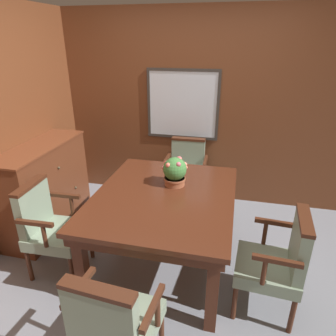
{
  "coord_description": "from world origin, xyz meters",
  "views": [
    {
      "loc": [
        0.55,
        -2.16,
        2.08
      ],
      "look_at": [
        -0.04,
        0.33,
        0.97
      ],
      "focal_mm": 32.0,
      "sensor_mm": 36.0,
      "label": 1
    }
  ],
  "objects": [
    {
      "name": "potted_plant",
      "position": [
        0.01,
        0.39,
        0.91
      ],
      "size": [
        0.24,
        0.23,
        0.28
      ],
      "color": "#9E5638",
      "rests_on": "dining_table"
    },
    {
      "name": "chair_head_near",
      "position": [
        -0.07,
        -0.99,
        0.49
      ],
      "size": [
        0.54,
        0.52,
        0.91
      ],
      "rotation": [
        0.0,
        0.0,
        3.06
      ],
      "color": "#472314",
      "rests_on": "ground_plane"
    },
    {
      "name": "wall_back",
      "position": [
        -0.0,
        1.67,
        1.23
      ],
      "size": [
        7.2,
        0.08,
        2.45
      ],
      "color": "brown",
      "rests_on": "ground_plane"
    },
    {
      "name": "chair_left_near",
      "position": [
        -1.06,
        -0.15,
        0.49
      ],
      "size": [
        0.51,
        0.53,
        0.91
      ],
      "rotation": [
        0.0,
        0.0,
        1.61
      ],
      "color": "#472314",
      "rests_on": "ground_plane"
    },
    {
      "name": "dining_table",
      "position": [
        -0.04,
        0.18,
        0.67
      ],
      "size": [
        1.26,
        1.53,
        0.77
      ],
      "color": "#4C2314",
      "rests_on": "ground_plane"
    },
    {
      "name": "ground_plane",
      "position": [
        0.0,
        0.0,
        0.0
      ],
      "size": [
        14.0,
        14.0,
        0.0
      ],
      "primitive_type": "plane",
      "color": "gray"
    },
    {
      "name": "sideboard_cabinet",
      "position": [
        -1.52,
        0.48,
        0.51
      ],
      "size": [
        0.44,
        1.24,
        1.02
      ],
      "color": "brown",
      "rests_on": "ground_plane"
    },
    {
      "name": "chair_right_near",
      "position": [
        0.96,
        -0.17,
        0.49
      ],
      "size": [
        0.52,
        0.54,
        0.91
      ],
      "rotation": [
        0.0,
        0.0,
        -1.64
      ],
      "color": "#472314",
      "rests_on": "ground_plane"
    },
    {
      "name": "chair_head_far",
      "position": [
        -0.04,
        1.34,
        0.49
      ],
      "size": [
        0.53,
        0.5,
        0.91
      ],
      "rotation": [
        0.0,
        0.0,
        0.02
      ],
      "color": "#472314",
      "rests_on": "ground_plane"
    }
  ]
}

